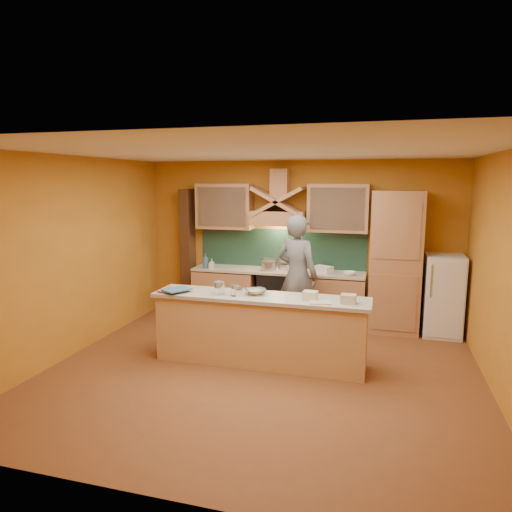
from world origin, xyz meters
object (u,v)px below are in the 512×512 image
(stove, at_px, (277,296))
(mixing_bowl, at_px, (256,292))
(kitchen_scale, at_px, (239,292))
(person, at_px, (297,276))
(fridge, at_px, (443,295))

(stove, xyz_separation_m, mixing_bowl, (0.13, -1.85, 0.53))
(kitchen_scale, bearing_deg, mixing_bowl, 12.95)
(person, relative_size, kitchen_scale, 18.02)
(stove, xyz_separation_m, fridge, (2.70, 0.00, 0.20))
(fridge, distance_m, person, 2.34)
(person, distance_m, mixing_bowl, 1.28)
(person, distance_m, kitchen_scale, 1.47)
(fridge, bearing_deg, person, -164.75)
(mixing_bowl, bearing_deg, person, 74.92)
(kitchen_scale, bearing_deg, fridge, 13.05)
(stove, xyz_separation_m, person, (0.46, -0.61, 0.52))
(stove, relative_size, person, 0.46)
(kitchen_scale, height_order, mixing_bowl, kitchen_scale)
(person, bearing_deg, mixing_bowl, 96.35)
(stove, relative_size, kitchen_scale, 8.37)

